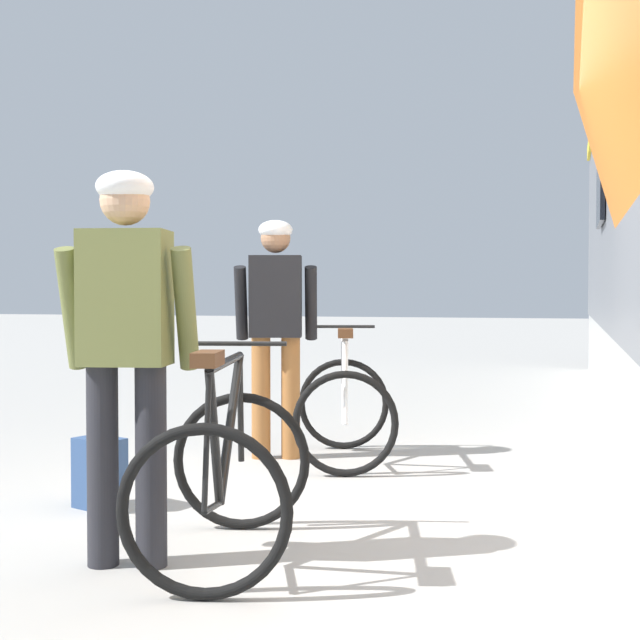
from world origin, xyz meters
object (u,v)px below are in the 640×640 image
at_px(bicycle_near_white, 345,407).
at_px(bicycle_far_black, 225,473).
at_px(cyclist_near_in_dark, 276,316).
at_px(backpack_on_platform, 100,473).
at_px(cyclist_far_in_olive, 126,331).

height_order(bicycle_near_white, bicycle_far_black, same).
xyz_separation_m(cyclist_near_in_dark, bicycle_near_white, (0.53, 0.00, -0.65)).
distance_m(cyclist_near_in_dark, bicycle_near_white, 0.84).
bearing_deg(backpack_on_platform, bicycle_far_black, -13.41).
bearing_deg(cyclist_near_in_dark, bicycle_near_white, 0.14).
xyz_separation_m(cyclist_near_in_dark, cyclist_far_in_olive, (0.19, -2.54, 0.00)).
xyz_separation_m(cyclist_far_in_olive, backpack_on_platform, (-0.66, 0.86, -0.85)).
bearing_deg(bicycle_near_white, backpack_on_platform, -120.80).
height_order(cyclist_near_in_dark, bicycle_near_white, cyclist_near_in_dark).
height_order(cyclist_far_in_olive, bicycle_far_black, cyclist_far_in_olive).
bearing_deg(backpack_on_platform, bicycle_near_white, 78.54).
bearing_deg(backpack_on_platform, cyclist_far_in_olive, -33.23).
relative_size(cyclist_far_in_olive, backpack_on_platform, 4.40).
bearing_deg(bicycle_far_black, cyclist_near_in_dark, 103.93).
height_order(cyclist_near_in_dark, backpack_on_platform, cyclist_near_in_dark).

